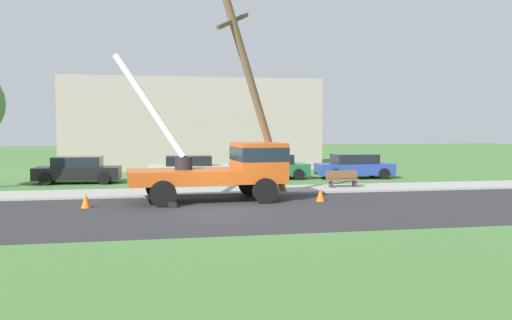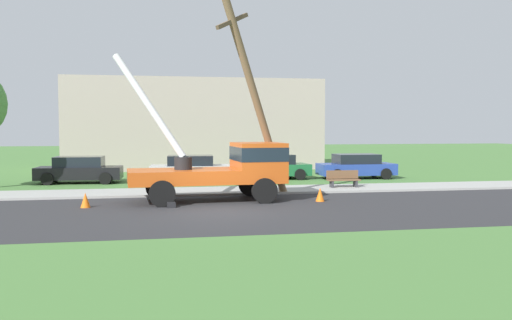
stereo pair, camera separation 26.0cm
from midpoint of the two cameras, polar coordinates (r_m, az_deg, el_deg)
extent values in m
plane|color=#477538|center=(31.34, -5.92, -2.05)|extent=(120.00, 120.00, 0.00)
cube|color=#2B2B2D|center=(19.49, -3.05, -5.36)|extent=(80.00, 8.84, 0.01)
cube|color=#9E9E99|center=(25.24, -4.79, -3.25)|extent=(80.00, 2.85, 0.10)
cube|color=#C65119|center=(21.98, -7.30, -1.71)|extent=(4.44, 2.67, 0.55)
cube|color=#C65119|center=(22.52, 0.54, -0.22)|extent=(2.05, 2.51, 1.60)
cube|color=#19232D|center=(22.50, 0.54, 0.68)|extent=(2.07, 2.54, 0.56)
cylinder|color=black|center=(21.94, -7.26, -0.34)|extent=(0.70, 0.70, 0.50)
cylinder|color=silver|center=(22.45, -10.76, 5.58)|extent=(2.95, 1.49, 4.26)
cube|color=black|center=(20.59, -8.46, -4.65)|extent=(0.32, 0.32, 0.20)
cube|color=black|center=(23.45, -9.17, -3.67)|extent=(0.32, 0.32, 0.20)
cylinder|color=black|center=(21.45, 1.25, -3.22)|extent=(1.00, 0.30, 1.00)
cylinder|color=black|center=(23.76, -0.29, -2.57)|extent=(1.00, 0.30, 1.00)
cylinder|color=black|center=(20.76, -9.39, -3.48)|extent=(1.00, 0.30, 1.00)
cylinder|color=black|center=(23.14, -9.89, -2.78)|extent=(1.00, 0.30, 1.00)
cylinder|color=brown|center=(23.16, 0.34, 6.20)|extent=(3.40, 2.66, 8.33)
cube|color=brown|center=(22.51, -2.15, 14.27)|extent=(1.46, 1.15, 0.89)
cone|color=orange|center=(22.19, 7.03, -3.59)|extent=(0.36, 0.36, 0.56)
cone|color=orange|center=(21.26, -17.02, -4.02)|extent=(0.36, 0.36, 0.56)
cube|color=black|center=(30.66, -17.68, -1.28)|extent=(4.48, 2.02, 0.65)
cube|color=black|center=(30.61, -17.70, -0.16)|extent=(2.54, 1.78, 0.55)
cylinder|color=black|center=(29.57, -15.20, -1.85)|extent=(0.64, 0.22, 0.64)
cylinder|color=black|center=(31.35, -14.77, -1.55)|extent=(0.64, 0.22, 0.64)
cylinder|color=black|center=(30.09, -20.69, -1.87)|extent=(0.64, 0.22, 0.64)
cylinder|color=black|center=(31.84, -19.97, -1.57)|extent=(0.64, 0.22, 0.64)
cube|color=#B7B7BF|center=(30.55, -6.60, -1.16)|extent=(4.52, 2.12, 0.65)
cube|color=black|center=(30.51, -6.61, -0.04)|extent=(2.58, 1.83, 0.55)
cylinder|color=black|center=(29.70, -3.80, -1.72)|extent=(0.64, 0.22, 0.64)
cylinder|color=black|center=(31.49, -3.95, -1.42)|extent=(0.64, 0.22, 0.64)
cylinder|color=black|center=(29.72, -9.41, -1.75)|extent=(0.64, 0.22, 0.64)
cylinder|color=black|center=(31.51, -9.23, -1.46)|extent=(0.64, 0.22, 0.64)
cube|color=#1E6638|center=(31.37, 1.78, -1.02)|extent=(4.55, 2.20, 0.65)
cube|color=black|center=(31.33, 1.78, 0.08)|extent=(2.61, 1.88, 0.55)
cylinder|color=black|center=(31.01, 4.84, -1.50)|extent=(0.64, 0.22, 0.64)
cylinder|color=black|center=(32.70, 3.73, -1.24)|extent=(0.64, 0.22, 0.64)
cylinder|color=black|center=(30.12, -0.34, -1.64)|extent=(0.64, 0.22, 0.64)
cylinder|color=black|center=(31.85, -1.20, -1.36)|extent=(0.64, 0.22, 0.64)
cube|color=#263F99|center=(32.41, 10.61, -0.93)|extent=(4.40, 1.81, 0.65)
cube|color=black|center=(32.37, 10.62, 0.13)|extent=(2.47, 1.66, 0.55)
cylinder|color=black|center=(32.15, 13.60, -1.41)|extent=(0.64, 0.22, 0.64)
cylinder|color=black|center=(33.80, 12.36, -1.16)|extent=(0.64, 0.22, 0.64)
cylinder|color=black|center=(31.08, 8.71, -1.52)|extent=(0.64, 0.22, 0.64)
cylinder|color=black|center=(32.78, 7.67, -1.26)|extent=(0.64, 0.22, 0.64)
cube|color=brown|center=(26.66, 9.39, -2.06)|extent=(1.60, 0.44, 0.06)
cube|color=brown|center=(26.83, 9.25, -1.49)|extent=(1.60, 0.06, 0.40)
cube|color=#333338|center=(26.49, 8.17, -2.58)|extent=(0.10, 0.40, 0.45)
cube|color=#333338|center=(26.90, 10.59, -2.51)|extent=(0.10, 0.40, 0.45)
cube|color=#A5998C|center=(40.39, -6.24, 3.72)|extent=(18.00, 6.00, 6.40)
camera|label=1|loc=(0.13, -89.69, 0.02)|focal=38.40mm
camera|label=2|loc=(0.13, 90.31, -0.02)|focal=38.40mm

